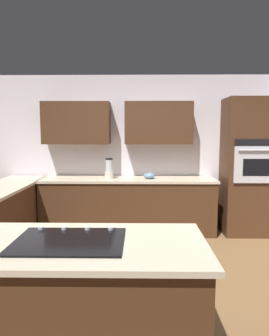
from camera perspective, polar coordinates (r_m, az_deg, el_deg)
ground_plane at (r=3.71m, az=-0.59°, el=-19.92°), size 14.00×14.00×0.00m
wall_back at (r=5.37m, az=-0.77°, el=4.15°), size 6.00×0.44×2.60m
lower_cabinets_back at (r=5.19m, az=-1.22°, el=-7.04°), size 2.80×0.60×0.86m
countertop_back at (r=5.10m, az=-1.23°, el=-2.12°), size 2.84×0.64×0.04m
island_base at (r=2.48m, az=-11.51°, el=-23.31°), size 1.84×0.83×0.86m
island_top at (r=2.29m, az=-11.78°, el=-13.51°), size 1.92×0.91×0.04m
wall_oven at (r=5.36m, az=20.07°, el=0.21°), size 0.80×0.66×2.19m
cooktop at (r=2.29m, az=-11.76°, el=-12.82°), size 0.76×0.56×0.03m
blender at (r=5.08m, az=-4.62°, el=-0.32°), size 0.15×0.15×0.33m
mixing_bowl at (r=5.07m, az=2.72°, el=-1.38°), size 0.18×0.18×0.10m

